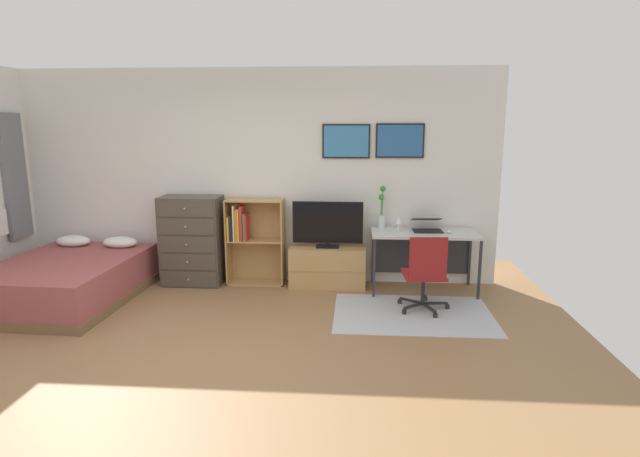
% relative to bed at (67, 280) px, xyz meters
% --- Properties ---
extents(ground_plane, '(7.20, 7.20, 0.00)m').
position_rel_bed_xyz_m(ground_plane, '(2.04, -1.41, -0.25)').
color(ground_plane, '#936B44').
extents(wall_back_with_posters, '(6.12, 0.09, 2.70)m').
position_rel_bed_xyz_m(wall_back_with_posters, '(2.06, 1.02, 1.11)').
color(wall_back_with_posters, silver).
rests_on(wall_back_with_posters, ground_plane).
extents(area_rug, '(1.70, 1.20, 0.01)m').
position_rel_bed_xyz_m(area_rug, '(3.96, -0.15, -0.24)').
color(area_rug, '#B2B7BC').
rests_on(area_rug, ground_plane).
extents(bed, '(1.50, 1.96, 0.61)m').
position_rel_bed_xyz_m(bed, '(0.00, 0.00, 0.00)').
color(bed, brown).
rests_on(bed, ground_plane).
extents(dresser, '(0.75, 0.46, 1.13)m').
position_rel_bed_xyz_m(dresser, '(1.25, 0.74, 0.32)').
color(dresser, '#4C4238').
rests_on(dresser, ground_plane).
extents(bookshelf, '(0.72, 0.30, 1.09)m').
position_rel_bed_xyz_m(bookshelf, '(1.98, 0.82, 0.37)').
color(bookshelf, tan).
rests_on(bookshelf, ground_plane).
extents(tv_stand, '(0.95, 0.41, 0.51)m').
position_rel_bed_xyz_m(tv_stand, '(2.98, 0.76, 0.01)').
color(tv_stand, tan).
rests_on(tv_stand, ground_plane).
extents(television, '(0.87, 0.16, 0.58)m').
position_rel_bed_xyz_m(television, '(2.98, 0.74, 0.55)').
color(television, black).
rests_on(television, tv_stand).
extents(desk, '(1.28, 0.61, 0.74)m').
position_rel_bed_xyz_m(desk, '(4.16, 0.73, 0.36)').
color(desk, silver).
rests_on(desk, ground_plane).
extents(office_chair, '(0.57, 0.58, 0.86)m').
position_rel_bed_xyz_m(office_chair, '(4.08, -0.07, 0.21)').
color(office_chair, '#232326').
rests_on(office_chair, ground_plane).
extents(laptop, '(0.37, 0.40, 0.16)m').
position_rel_bed_xyz_m(laptop, '(4.19, 0.76, 0.55)').
color(laptop, black).
rests_on(laptop, desk).
extents(computer_mouse, '(0.06, 0.10, 0.03)m').
position_rel_bed_xyz_m(computer_mouse, '(4.44, 0.62, 0.51)').
color(computer_mouse, silver).
rests_on(computer_mouse, desk).
extents(bamboo_vase, '(0.09, 0.10, 0.53)m').
position_rel_bed_xyz_m(bamboo_vase, '(3.64, 0.87, 0.72)').
color(bamboo_vase, silver).
rests_on(bamboo_vase, desk).
extents(wine_glass, '(0.07, 0.07, 0.18)m').
position_rel_bed_xyz_m(wine_glass, '(3.83, 0.61, 0.63)').
color(wine_glass, silver).
rests_on(wine_glass, desk).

